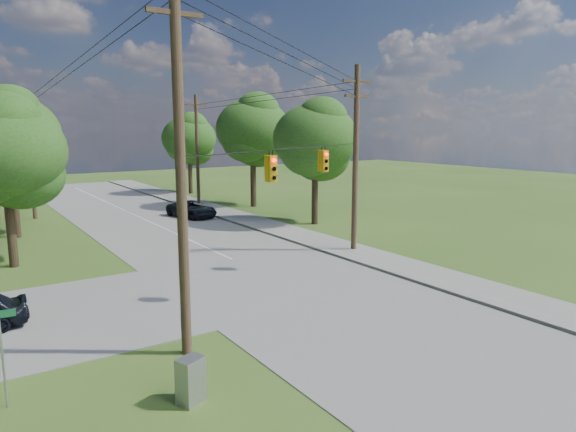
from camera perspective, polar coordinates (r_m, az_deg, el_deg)
ground at (r=18.94m, az=2.59°, el=-12.16°), size 140.00×140.00×0.00m
main_road at (r=23.89m, az=-0.64°, el=-7.40°), size 10.00×100.00×0.03m
sidewalk_east at (r=27.95m, az=11.01°, el=-4.93°), size 2.60×100.00×0.12m
pole_sw at (r=15.69m, az=-11.90°, el=6.48°), size 2.00×0.32×12.00m
pole_ne at (r=29.43m, az=7.52°, el=6.58°), size 2.00×0.32×10.50m
pole_north_e at (r=48.23m, az=-10.05°, el=7.34°), size 2.00×0.32×10.00m
pole_north_w at (r=44.52m, az=-26.76°, el=6.26°), size 2.00×0.32×10.00m
power_lines at (r=28.40m, az=-8.97°, el=13.88°), size 13.93×29.62×4.93m
traffic_signals at (r=22.71m, az=1.31°, el=5.80°), size 4.91×3.27×1.05m
tree_w_near at (r=29.27m, az=-29.05°, el=6.32°), size 6.00×6.00×8.40m
tree_w_mid at (r=37.31m, az=-28.65°, el=7.86°), size 6.40×6.40×9.22m
tree_e_near at (r=37.58m, az=3.05°, el=8.53°), size 6.20×6.20×8.81m
tree_e_mid at (r=46.23m, az=-3.95°, el=9.57°), size 6.60×6.60×9.64m
tree_e_far at (r=56.58m, az=-10.93°, el=8.46°), size 5.80×5.80×8.32m
car_main_north at (r=41.51m, az=-10.64°, el=0.75°), size 3.16×4.97×1.28m
control_cabinet at (r=14.18m, az=-10.74°, el=-17.51°), size 0.82×0.72×1.23m
street_name_sign at (r=15.13m, az=-29.24°, el=-12.51°), size 0.78×0.12×2.60m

